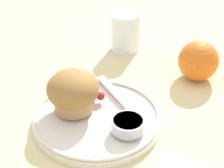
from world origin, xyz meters
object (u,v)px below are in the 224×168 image
object	(u,v)px
muffin	(73,91)
butter_knife	(118,96)
juice_glass	(125,32)
orange_fruit	(198,61)

from	to	relation	value
muffin	butter_knife	world-z (taller)	muffin
muffin	juice_glass	xyz separation A→B (m)	(-0.05, 0.28, -0.01)
butter_knife	orange_fruit	size ratio (longest dim) A/B	1.65
butter_knife	juice_glass	size ratio (longest dim) A/B	1.52
muffin	orange_fruit	xyz separation A→B (m)	(0.14, 0.25, -0.01)
orange_fruit	juice_glass	xyz separation A→B (m)	(-0.19, 0.03, 0.00)
orange_fruit	butter_knife	bearing A→B (deg)	-117.90
orange_fruit	juice_glass	distance (m)	0.20
butter_knife	orange_fruit	distance (m)	0.20
juice_glass	butter_knife	bearing A→B (deg)	-63.08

